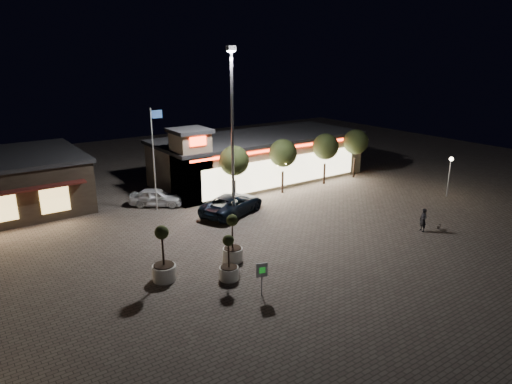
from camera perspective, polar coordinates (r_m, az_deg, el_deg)
ground at (r=27.29m, az=2.68°, el=-8.90°), size 90.00×90.00×0.00m
retail_building at (r=43.99m, az=-0.01°, el=4.32°), size 20.40×8.40×6.10m
floodlight_pole at (r=32.61m, az=-2.99°, el=8.38°), size 0.60×0.40×12.38m
flagpole at (r=35.66m, az=-12.59°, el=5.03°), size 0.95×0.10×8.00m
lamp_post_east at (r=42.14m, az=23.10°, el=2.70°), size 0.36×0.36×3.48m
string_tree_a at (r=36.81m, az=-2.75°, el=3.91°), size 2.42×2.42×4.79m
string_tree_b at (r=39.63m, az=3.40°, el=4.86°), size 2.42×2.42×4.79m
string_tree_c at (r=42.85m, az=8.68°, el=5.63°), size 2.42×2.42×4.79m
string_tree_d at (r=45.66m, az=12.36°, el=6.13°), size 2.42×2.42×4.79m
pickup_truck at (r=34.99m, az=-2.98°, el=-1.50°), size 6.34×4.69×1.60m
white_sedan at (r=37.69m, az=-12.33°, el=-0.63°), size 4.44×3.92×1.45m
pedestrian at (r=33.65m, az=20.17°, el=-3.31°), size 0.53×0.68×1.65m
dog at (r=34.49m, az=21.92°, el=-3.98°), size 0.51×0.34×0.28m
planter_left at (r=25.51m, az=-11.46°, el=-8.75°), size 1.29×1.29×3.18m
planter_mid at (r=25.22m, az=-3.42°, el=-9.18°), size 1.06×1.06×2.61m
planter_right at (r=27.25m, az=-2.94°, el=-6.85°), size 1.19×1.19×2.93m
valet_sign at (r=23.45m, az=0.73°, el=-10.07°), size 0.58×0.23×1.79m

